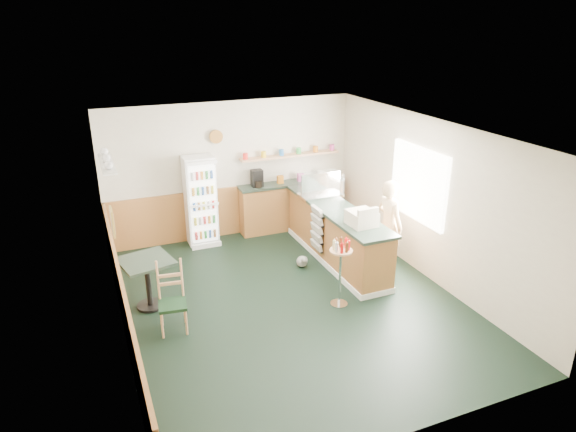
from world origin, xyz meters
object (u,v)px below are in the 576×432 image
drinks_fridge (201,201)px  display_case (321,185)px  condiment_stand (341,262)px  cafe_chair (171,294)px  shopkeeper (389,225)px  cafe_table (147,274)px  cash_register (362,218)px

drinks_fridge → display_case: size_ratio=2.18×
condiment_stand → display_case: bearing=72.1°
cafe_chair → drinks_fridge: bearing=75.5°
shopkeeper → cafe_table: shopkeeper is taller
drinks_fridge → shopkeeper: size_ratio=1.08×
cash_register → shopkeeper: bearing=16.1°
shopkeeper → cafe_chair: size_ratio=1.57×
cash_register → condiment_stand: (-0.68, -0.58, -0.40)m
condiment_stand → cash_register: bearing=40.7°
drinks_fridge → shopkeeper: 3.58m
cafe_chair → condiment_stand: bearing=-0.6°
drinks_fridge → cafe_table: size_ratio=2.00×
drinks_fridge → condiment_stand: 3.40m
cash_register → drinks_fridge: bearing=127.0°
drinks_fridge → shopkeeper: (2.77, -2.28, -0.06)m
shopkeeper → cafe_table: (-4.10, 0.24, -0.25)m
condiment_stand → cafe_table: 2.92m
drinks_fridge → condiment_stand: (1.39, -3.10, -0.14)m
cash_register → cafe_chair: cash_register is taller
display_case → drinks_fridge: bearing=154.4°
condiment_stand → cafe_table: bearing=158.8°
display_case → cafe_chair: size_ratio=0.77×
display_case → cash_register: bearing=-90.0°
display_case → condiment_stand: display_case is taller
shopkeeper → condiment_stand: bearing=113.5°
shopkeeper → cafe_chair: (-3.88, -0.45, -0.27)m
cash_register → cafe_chair: bearing=-178.5°
drinks_fridge → condiment_stand: drinks_fridge is taller
cafe_chair → shopkeeper: bearing=14.4°
cafe_table → shopkeeper: bearing=-3.3°
shopkeeper → display_case: bearing=21.4°
cafe_table → cafe_chair: 0.73m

